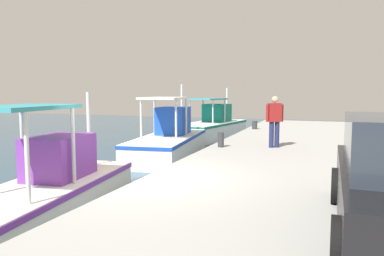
% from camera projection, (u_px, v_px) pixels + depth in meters
% --- Properties ---
extents(fishing_boat_second, '(5.82, 2.54, 2.68)m').
position_uv_depth(fishing_boat_second, '(45.00, 189.00, 7.82)').
color(fishing_boat_second, silver).
rests_on(fishing_boat_second, ground).
extents(fishing_boat_third, '(6.25, 2.76, 3.05)m').
position_uv_depth(fishing_boat_third, '(169.00, 140.00, 15.05)').
color(fishing_boat_third, white).
rests_on(fishing_boat_third, ground).
extents(fishing_boat_fourth, '(6.14, 2.99, 2.95)m').
position_uv_depth(fishing_boat_fourth, '(212.00, 127.00, 21.15)').
color(fishing_boat_fourth, white).
rests_on(fishing_boat_fourth, ground).
extents(fisherman_standing, '(0.43, 0.55, 1.75)m').
position_uv_depth(fisherman_standing, '(275.00, 119.00, 12.23)').
color(fisherman_standing, '#1E234C').
rests_on(fisherman_standing, quay_pier).
extents(mooring_bollard_second, '(0.21, 0.21, 0.51)m').
position_uv_depth(mooring_bollard_second, '(221.00, 140.00, 12.37)').
color(mooring_bollard_second, '#333338').
rests_on(mooring_bollard_second, quay_pier).
extents(mooring_bollard_third, '(0.26, 0.26, 0.42)m').
position_uv_depth(mooring_bollard_third, '(255.00, 125.00, 18.53)').
color(mooring_bollard_third, '#333338').
rests_on(mooring_bollard_third, quay_pier).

